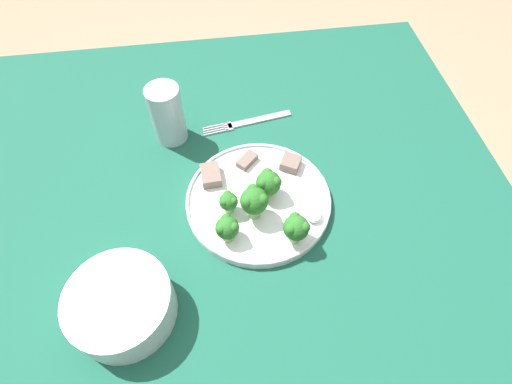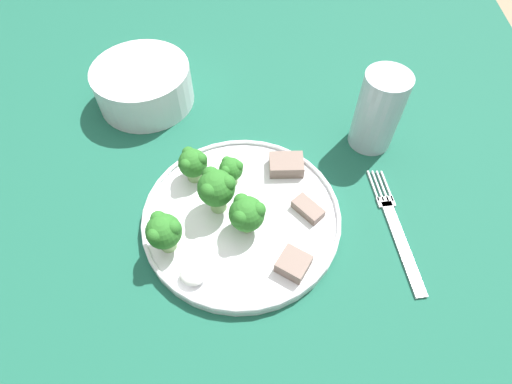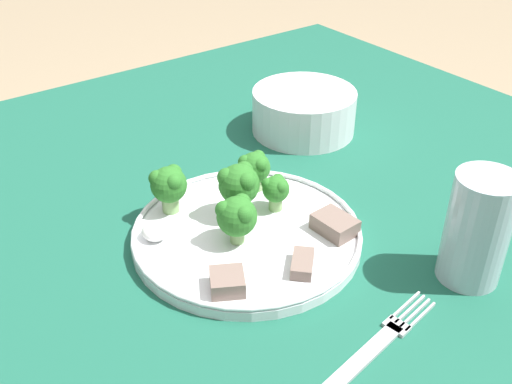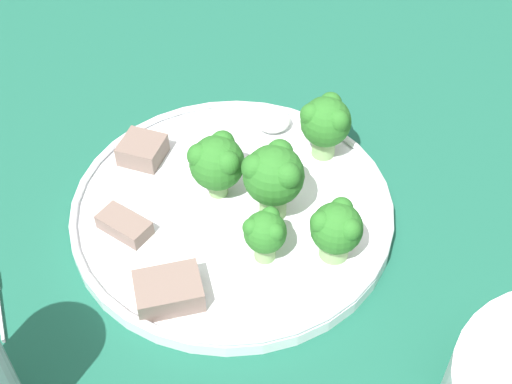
% 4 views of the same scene
% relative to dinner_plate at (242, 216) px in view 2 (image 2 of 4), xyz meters
% --- Properties ---
extents(ground_plane, '(8.00, 8.00, 0.00)m').
position_rel_dinner_plate_xyz_m(ground_plane, '(-0.02, 0.06, -0.73)').
color(ground_plane, '#9E896B').
extents(table, '(1.09, 1.10, 0.72)m').
position_rel_dinner_plate_xyz_m(table, '(-0.02, 0.06, -0.10)').
color(table, '#195642').
rests_on(table, ground_plane).
extents(dinner_plate, '(0.27, 0.27, 0.02)m').
position_rel_dinner_plate_xyz_m(dinner_plate, '(0.00, 0.00, 0.00)').
color(dinner_plate, white).
rests_on(dinner_plate, table).
extents(fork, '(0.05, 0.20, 0.00)m').
position_rel_dinner_plate_xyz_m(fork, '(0.21, -0.01, -0.01)').
color(fork, '#B2B2B7').
rests_on(fork, table).
extents(cream_bowl, '(0.16, 0.16, 0.07)m').
position_rel_dinner_plate_xyz_m(cream_bowl, '(-0.17, 0.23, 0.02)').
color(cream_bowl, silver).
rests_on(cream_bowl, table).
extents(drinking_glass, '(0.07, 0.07, 0.12)m').
position_rel_dinner_plate_xyz_m(drinking_glass, '(0.19, 0.15, 0.05)').
color(drinking_glass, '#B2C1CC').
rests_on(drinking_glass, table).
extents(broccoli_floret_near_rim_left, '(0.03, 0.03, 0.05)m').
position_rel_dinner_plate_xyz_m(broccoli_floret_near_rim_left, '(-0.02, 0.06, 0.03)').
color(broccoli_floret_near_rim_left, '#7FA866').
rests_on(broccoli_floret_near_rim_left, dinner_plate).
extents(broccoli_floret_center_left, '(0.04, 0.04, 0.05)m').
position_rel_dinner_plate_xyz_m(broccoli_floret_center_left, '(-0.07, 0.06, 0.03)').
color(broccoli_floret_center_left, '#7FA866').
rests_on(broccoli_floret_center_left, dinner_plate).
extents(broccoli_floret_back_left, '(0.05, 0.05, 0.06)m').
position_rel_dinner_plate_xyz_m(broccoli_floret_back_left, '(0.01, -0.02, 0.04)').
color(broccoli_floret_back_left, '#7FA866').
rests_on(broccoli_floret_back_left, dinner_plate).
extents(broccoli_floret_front_left, '(0.05, 0.04, 0.06)m').
position_rel_dinner_plate_xyz_m(broccoli_floret_front_left, '(-0.09, -0.05, 0.04)').
color(broccoli_floret_front_left, '#7FA866').
rests_on(broccoli_floret_front_left, dinner_plate).
extents(broccoli_floret_center_back, '(0.05, 0.05, 0.07)m').
position_rel_dinner_plate_xyz_m(broccoli_floret_center_back, '(-0.03, 0.01, 0.05)').
color(broccoli_floret_center_back, '#7FA866').
rests_on(broccoli_floret_center_back, dinner_plate).
extents(meat_slice_front_slice, '(0.05, 0.04, 0.02)m').
position_rel_dinner_plate_xyz_m(meat_slice_front_slice, '(0.06, 0.08, 0.01)').
color(meat_slice_front_slice, '#756056').
rests_on(meat_slice_front_slice, dinner_plate).
extents(meat_slice_middle_slice, '(0.05, 0.05, 0.01)m').
position_rel_dinner_plate_xyz_m(meat_slice_middle_slice, '(0.09, 0.01, 0.01)').
color(meat_slice_middle_slice, '#756056').
rests_on(meat_slice_middle_slice, dinner_plate).
extents(meat_slice_rear_slice, '(0.05, 0.05, 0.02)m').
position_rel_dinner_plate_xyz_m(meat_slice_rear_slice, '(0.07, -0.07, 0.01)').
color(meat_slice_rear_slice, '#756056').
rests_on(meat_slice_rear_slice, dinner_plate).
extents(sauce_dollop, '(0.03, 0.03, 0.02)m').
position_rel_dinner_plate_xyz_m(sauce_dollop, '(-0.05, -0.09, 0.01)').
color(sauce_dollop, white).
rests_on(sauce_dollop, dinner_plate).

